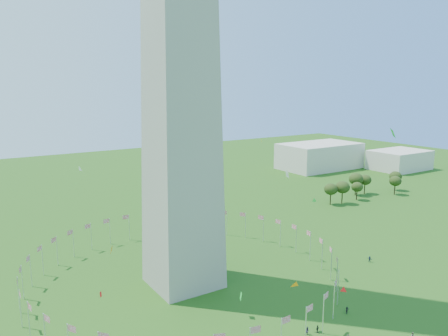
# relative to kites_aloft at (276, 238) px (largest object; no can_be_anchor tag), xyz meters

# --- Properties ---
(flag_ring) EXTENTS (80.24, 80.24, 9.00)m
(flag_ring) POSITION_rel_kites_aloft_xyz_m (-8.69, 27.45, -14.81)
(flag_ring) COLOR silver
(flag_ring) RESTS_ON ground
(gov_building_east_a) EXTENTS (50.00, 30.00, 16.00)m
(gov_building_east_a) POSITION_rel_kites_aloft_xyz_m (141.31, 127.45, -11.31)
(gov_building_east_a) COLOR beige
(gov_building_east_a) RESTS_ON ground
(gov_building_east_b) EXTENTS (35.00, 25.00, 12.00)m
(gov_building_east_b) POSITION_rel_kites_aloft_xyz_m (181.31, 97.45, -13.31)
(gov_building_east_b) COLOR beige
(gov_building_east_b) RESTS_ON ground
(kites_aloft) EXTENTS (127.58, 75.99, 40.05)m
(kites_aloft) POSITION_rel_kites_aloft_xyz_m (0.00, 0.00, 0.00)
(kites_aloft) COLOR orange
(kites_aloft) RESTS_ON ground
(tree_line_east) EXTENTS (53.24, 15.76, 10.66)m
(tree_line_east) POSITION_rel_kites_aloft_xyz_m (105.33, 62.94, -14.49)
(tree_line_east) COLOR #314818
(tree_line_east) RESTS_ON ground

